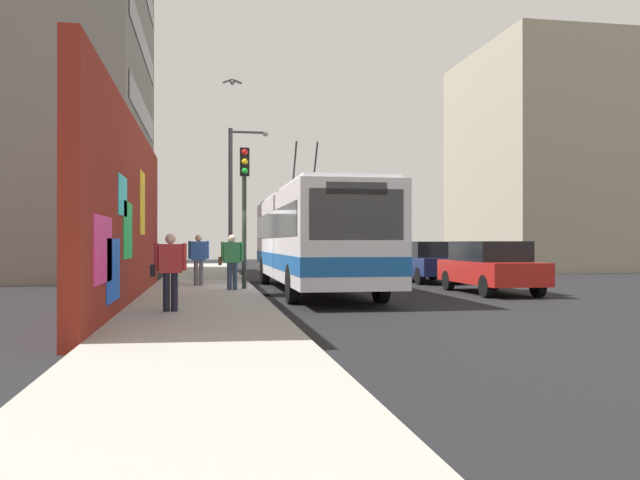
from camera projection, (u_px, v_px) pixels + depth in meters
ground_plane at (255, 292)px, 20.38m from camera, size 80.00×80.00×0.00m
sidewalk_slab at (202, 290)px, 20.10m from camera, size 48.00×3.20×0.15m
graffiti_wall at (130, 213)px, 16.17m from camera, size 14.67×0.32×4.56m
building_far_left at (33, 98)px, 29.68m from camera, size 13.46×9.66×16.18m
building_far_right at (531, 161)px, 37.85m from camera, size 10.78×6.56×12.52m
city_bus at (313, 236)px, 20.50m from camera, size 12.19×2.57×4.90m
parked_car_red at (490, 266)px, 19.89m from camera, size 4.40×1.78×1.58m
parked_car_navy at (427, 261)px, 25.57m from camera, size 4.37×1.74×1.58m
pedestrian_near_wall at (170, 266)px, 13.26m from camera, size 0.22×0.72×1.57m
pedestrian_midblock at (199, 256)px, 21.25m from camera, size 0.22×0.67×1.65m
pedestrian_at_curb at (232, 258)px, 19.26m from camera, size 0.22×0.73×1.62m
traffic_light at (244, 194)px, 19.72m from camera, size 0.49×0.28×4.26m
street_lamp at (235, 190)px, 28.12m from camera, size 0.44×1.73×6.30m
flying_pigeons at (232, 82)px, 18.80m from camera, size 0.32×0.55×0.15m
curbside_puddle at (279, 295)px, 19.10m from camera, size 1.40×1.40×0.00m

